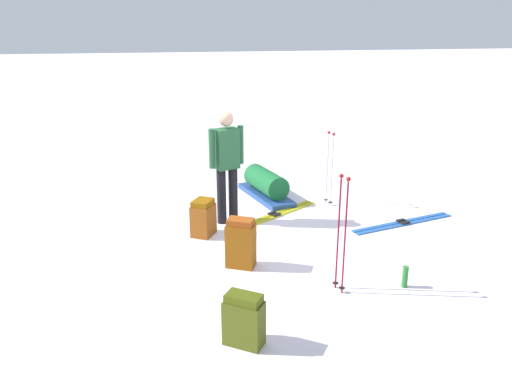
{
  "coord_description": "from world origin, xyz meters",
  "views": [
    {
      "loc": [
        -6.65,
        1.19,
        3.0
      ],
      "look_at": [
        0.0,
        0.0,
        0.7
      ],
      "focal_mm": 36.4,
      "sensor_mm": 36.0,
      "label": 1
    }
  ],
  "objects_px": {
    "gear_sled": "(266,185)",
    "thermos_bottle": "(405,277)",
    "ski_poles_planted_far": "(330,165)",
    "ski_pair_far": "(274,215)",
    "ski_pair_near": "(403,223)",
    "backpack_bright": "(203,218)",
    "ski_poles_planted_near": "(342,229)",
    "skier_standing": "(227,161)",
    "backpack_small_spare": "(244,320)",
    "backpack_large_dark": "(241,243)"
  },
  "relations": [
    {
      "from": "ski_poles_planted_near",
      "to": "ski_pair_near",
      "type": "bearing_deg",
      "value": -42.7
    },
    {
      "from": "ski_pair_near",
      "to": "ski_pair_far",
      "type": "relative_size",
      "value": 1.12
    },
    {
      "from": "backpack_bright",
      "to": "thermos_bottle",
      "type": "relative_size",
      "value": 2.05
    },
    {
      "from": "skier_standing",
      "to": "ski_pair_far",
      "type": "bearing_deg",
      "value": -83.01
    },
    {
      "from": "skier_standing",
      "to": "ski_poles_planted_near",
      "type": "relative_size",
      "value": 1.23
    },
    {
      "from": "backpack_bright",
      "to": "thermos_bottle",
      "type": "xyz_separation_m",
      "value": [
        -1.93,
        -2.18,
        -0.13
      ]
    },
    {
      "from": "backpack_bright",
      "to": "ski_poles_planted_near",
      "type": "relative_size",
      "value": 0.39
    },
    {
      "from": "backpack_small_spare",
      "to": "ski_poles_planted_far",
      "type": "relative_size",
      "value": 0.43
    },
    {
      "from": "backpack_small_spare",
      "to": "ski_poles_planted_near",
      "type": "relative_size",
      "value": 0.38
    },
    {
      "from": "gear_sled",
      "to": "thermos_bottle",
      "type": "distance_m",
      "value": 3.51
    },
    {
      "from": "ski_poles_planted_near",
      "to": "ski_poles_planted_far",
      "type": "distance_m",
      "value": 2.89
    },
    {
      "from": "ski_pair_far",
      "to": "gear_sled",
      "type": "bearing_deg",
      "value": -2.7
    },
    {
      "from": "backpack_large_dark",
      "to": "ski_poles_planted_near",
      "type": "xyz_separation_m",
      "value": [
        -0.8,
        -1.02,
        0.45
      ]
    },
    {
      "from": "ski_pair_far",
      "to": "ski_poles_planted_near",
      "type": "bearing_deg",
      "value": -174.33
    },
    {
      "from": "backpack_small_spare",
      "to": "gear_sled",
      "type": "relative_size",
      "value": 0.37
    },
    {
      "from": "skier_standing",
      "to": "ski_pair_near",
      "type": "distance_m",
      "value": 2.83
    },
    {
      "from": "ski_pair_near",
      "to": "backpack_small_spare",
      "type": "bearing_deg",
      "value": 132.14
    },
    {
      "from": "ski_pair_far",
      "to": "backpack_large_dark",
      "type": "relative_size",
      "value": 2.46
    },
    {
      "from": "backpack_large_dark",
      "to": "ski_pair_near",
      "type": "bearing_deg",
      "value": -70.04
    },
    {
      "from": "skier_standing",
      "to": "ski_poles_planted_far",
      "type": "xyz_separation_m",
      "value": [
        0.46,
        -1.75,
        -0.26
      ]
    },
    {
      "from": "ski_poles_planted_far",
      "to": "thermos_bottle",
      "type": "distance_m",
      "value": 2.9
    },
    {
      "from": "skier_standing",
      "to": "ski_pair_far",
      "type": "distance_m",
      "value": 1.21
    },
    {
      "from": "skier_standing",
      "to": "ski_pair_far",
      "type": "xyz_separation_m",
      "value": [
        0.09,
        -0.75,
        -0.94
      ]
    },
    {
      "from": "ski_poles_planted_far",
      "to": "thermos_bottle",
      "type": "xyz_separation_m",
      "value": [
        -2.84,
        -0.02,
        -0.56
      ]
    },
    {
      "from": "gear_sled",
      "to": "thermos_bottle",
      "type": "xyz_separation_m",
      "value": [
        -3.37,
        -0.98,
        -0.09
      ]
    },
    {
      "from": "gear_sled",
      "to": "ski_pair_near",
      "type": "bearing_deg",
      "value": -130.4
    },
    {
      "from": "skier_standing",
      "to": "backpack_bright",
      "type": "xyz_separation_m",
      "value": [
        -0.46,
        0.41,
        -0.69
      ]
    },
    {
      "from": "backpack_bright",
      "to": "ski_poles_planted_near",
      "type": "distance_m",
      "value": 2.39
    },
    {
      "from": "ski_pair_far",
      "to": "thermos_bottle",
      "type": "height_order",
      "value": "thermos_bottle"
    },
    {
      "from": "ski_poles_planted_near",
      "to": "thermos_bottle",
      "type": "height_order",
      "value": "ski_poles_planted_near"
    },
    {
      "from": "ski_poles_planted_far",
      "to": "gear_sled",
      "type": "bearing_deg",
      "value": 61.53
    },
    {
      "from": "ski_pair_near",
      "to": "gear_sled",
      "type": "relative_size",
      "value": 1.21
    },
    {
      "from": "ski_poles_planted_far",
      "to": "thermos_bottle",
      "type": "bearing_deg",
      "value": -179.63
    },
    {
      "from": "backpack_small_spare",
      "to": "thermos_bottle",
      "type": "distance_m",
      "value": 2.16
    },
    {
      "from": "backpack_large_dark",
      "to": "gear_sled",
      "type": "bearing_deg",
      "value": -18.1
    },
    {
      "from": "backpack_large_dark",
      "to": "backpack_bright",
      "type": "distance_m",
      "value": 1.14
    },
    {
      "from": "backpack_small_spare",
      "to": "ski_poles_planted_near",
      "type": "height_order",
      "value": "ski_poles_planted_near"
    },
    {
      "from": "ski_pair_near",
      "to": "backpack_bright",
      "type": "bearing_deg",
      "value": 87.87
    },
    {
      "from": "ski_poles_planted_far",
      "to": "gear_sled",
      "type": "distance_m",
      "value": 1.19
    },
    {
      "from": "ski_pair_near",
      "to": "backpack_large_dark",
      "type": "relative_size",
      "value": 2.75
    },
    {
      "from": "ski_pair_near",
      "to": "ski_poles_planted_far",
      "type": "bearing_deg",
      "value": 39.9
    },
    {
      "from": "skier_standing",
      "to": "ski_poles_planted_near",
      "type": "xyz_separation_m",
      "value": [
        -2.32,
        -0.99,
        -0.19
      ]
    },
    {
      "from": "ski_poles_planted_near",
      "to": "ski_poles_planted_far",
      "type": "bearing_deg",
      "value": -15.3
    },
    {
      "from": "ski_poles_planted_near",
      "to": "gear_sled",
      "type": "distance_m",
      "value": 3.35
    },
    {
      "from": "backpack_bright",
      "to": "thermos_bottle",
      "type": "bearing_deg",
      "value": -131.54
    },
    {
      "from": "ski_pair_near",
      "to": "backpack_small_spare",
      "type": "height_order",
      "value": "backpack_small_spare"
    },
    {
      "from": "ski_pair_near",
      "to": "ski_poles_planted_near",
      "type": "height_order",
      "value": "ski_poles_planted_near"
    },
    {
      "from": "ski_pair_far",
      "to": "ski_poles_planted_far",
      "type": "xyz_separation_m",
      "value": [
        0.37,
        -1.0,
        0.68
      ]
    },
    {
      "from": "backpack_large_dark",
      "to": "backpack_small_spare",
      "type": "distance_m",
      "value": 1.64
    },
    {
      "from": "ski_poles_planted_near",
      "to": "thermos_bottle",
      "type": "relative_size",
      "value": 5.33
    }
  ]
}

